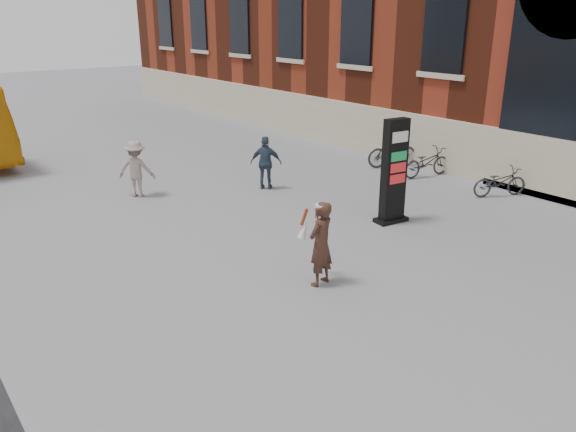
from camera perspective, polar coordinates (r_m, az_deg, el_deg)
ground at (r=11.02m, az=-0.67°, el=-7.36°), size 100.00×100.00×0.00m
info_pylon at (r=14.30m, az=10.71°, el=4.44°), size 0.90×0.53×2.66m
woman at (r=10.86m, az=3.30°, el=-2.73°), size 0.75×0.71×1.71m
pedestrian_b at (r=16.85m, az=-15.17°, el=4.64°), size 1.20×1.17×1.65m
pedestrian_c at (r=17.02m, az=-2.25°, el=5.41°), size 0.97×0.93×1.62m
bike_4 at (r=17.50m, az=20.70°, el=3.27°), size 1.74×1.22×0.87m
bike_6 at (r=18.98m, az=13.91°, el=5.33°), size 1.89×0.92×0.95m
bike_7 at (r=19.91m, az=10.57°, el=6.44°), size 1.89×1.16×1.10m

